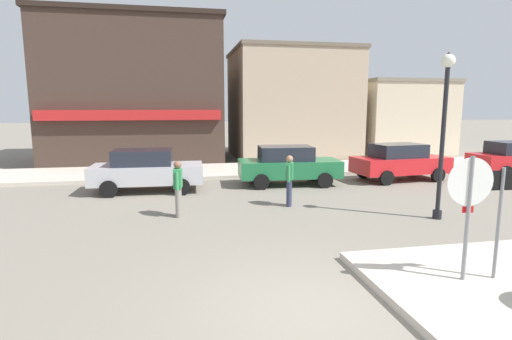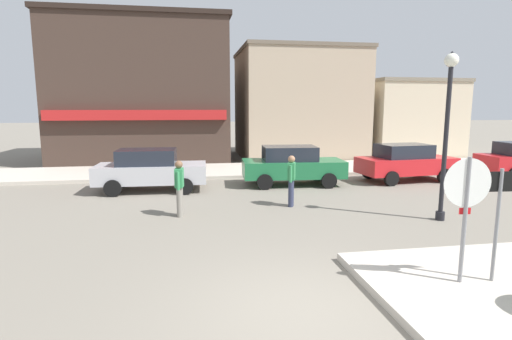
% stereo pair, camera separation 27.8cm
% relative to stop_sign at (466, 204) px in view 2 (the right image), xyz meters
% --- Properties ---
extents(ground_plane, '(160.00, 160.00, 0.00)m').
position_rel_stop_sign_xyz_m(ground_plane, '(-2.82, -0.30, -1.52)').
color(ground_plane, gray).
extents(kerb_far, '(80.00, 4.00, 0.15)m').
position_rel_stop_sign_xyz_m(kerb_far, '(-2.82, 13.19, -1.44)').
color(kerb_far, beige).
rests_on(kerb_far, ground).
extents(stop_sign, '(0.82, 0.09, 2.30)m').
position_rel_stop_sign_xyz_m(stop_sign, '(0.00, 0.00, 0.00)').
color(stop_sign, gray).
rests_on(stop_sign, ground).
extents(one_way_sign, '(0.60, 0.07, 2.10)m').
position_rel_stop_sign_xyz_m(one_way_sign, '(0.58, -0.05, -0.19)').
color(one_way_sign, gray).
rests_on(one_way_sign, ground).
extents(lamp_post, '(0.36, 0.36, 4.54)m').
position_rel_stop_sign_xyz_m(lamp_post, '(2.30, 3.95, 1.44)').
color(lamp_post, black).
rests_on(lamp_post, ground).
extents(parked_car_nearest, '(4.05, 1.98, 1.56)m').
position_rel_stop_sign_xyz_m(parked_car_nearest, '(-5.96, 9.29, -0.71)').
color(parked_car_nearest, '#B7B7BC').
rests_on(parked_car_nearest, ground).
extents(parked_car_second, '(4.10, 2.07, 1.56)m').
position_rel_stop_sign_xyz_m(parked_car_second, '(-0.47, 9.55, -0.71)').
color(parked_car_second, '#1E6B3D').
rests_on(parked_car_second, ground).
extents(parked_car_third, '(4.15, 2.17, 1.56)m').
position_rel_stop_sign_xyz_m(parked_car_third, '(4.46, 9.62, -0.71)').
color(parked_car_third, red).
rests_on(parked_car_third, ground).
extents(pedestrian_crossing_near, '(0.33, 0.55, 1.61)m').
position_rel_stop_sign_xyz_m(pedestrian_crossing_near, '(-1.38, 6.16, -0.65)').
color(pedestrian_crossing_near, '#2D334C').
rests_on(pedestrian_crossing_near, ground).
extents(pedestrian_crossing_far, '(0.26, 0.56, 1.61)m').
position_rel_stop_sign_xyz_m(pedestrian_crossing_far, '(-4.82, 5.54, -0.65)').
color(pedestrian_crossing_far, gray).
rests_on(pedestrian_crossing_far, ground).
extents(building_corner_shop, '(9.63, 8.40, 7.93)m').
position_rel_stop_sign_xyz_m(building_corner_shop, '(-7.04, 19.14, 2.45)').
color(building_corner_shop, '#3D2D26').
rests_on(building_corner_shop, ground).
extents(building_storefront_left_near, '(7.19, 6.74, 6.53)m').
position_rel_stop_sign_xyz_m(building_storefront_left_near, '(2.16, 18.62, 1.75)').
color(building_storefront_left_near, tan).
rests_on(building_storefront_left_near, ground).
extents(building_storefront_left_mid, '(5.58, 7.06, 4.74)m').
position_rel_stop_sign_xyz_m(building_storefront_left_mid, '(9.00, 18.75, 0.86)').
color(building_storefront_left_mid, beige).
rests_on(building_storefront_left_mid, ground).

